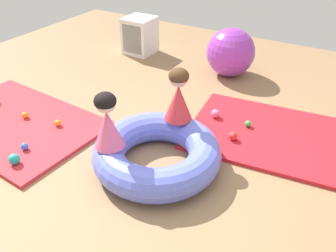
{
  "coord_description": "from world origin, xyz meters",
  "views": [
    {
      "loc": [
        1.45,
        -2.06,
        2.11
      ],
      "look_at": [
        0.07,
        0.29,
        0.33
      ],
      "focal_mm": 37.49,
      "sensor_mm": 36.0,
      "label": 1
    }
  ],
  "objects": [
    {
      "name": "gym_mat_center_rear",
      "position": [
        -1.66,
        -0.11,
        0.02
      ],
      "size": [
        1.97,
        1.35,
        0.04
      ],
      "primitive_type": "cube",
      "rotation": [
        0.0,
        0.0,
        -0.07
      ],
      "color": "red",
      "rests_on": "ground"
    },
    {
      "name": "ground_plane",
      "position": [
        0.0,
        0.0,
        0.0
      ],
      "size": [
        8.0,
        8.0,
        0.0
      ],
      "primitive_type": "plane",
      "color": "#93704C"
    },
    {
      "name": "inflatable_cushion",
      "position": [
        0.07,
        0.09,
        0.15
      ],
      "size": [
        1.18,
        1.18,
        0.3
      ],
      "primitive_type": "torus",
      "color": "#6070E5",
      "rests_on": "ground"
    },
    {
      "name": "child_in_pink",
      "position": [
        -0.24,
        -0.19,
        0.55
      ],
      "size": [
        0.28,
        0.28,
        0.51
      ],
      "rotation": [
        0.0,
        0.0,
        4.66
      ],
      "color": "#E5608E",
      "rests_on": "inflatable_cushion"
    },
    {
      "name": "gym_mat_near_right",
      "position": [
        0.8,
        1.09,
        0.02
      ],
      "size": [
        1.7,
        1.39,
        0.04
      ],
      "primitive_type": "cube",
      "rotation": [
        0.0,
        0.0,
        0.12
      ],
      "color": "red",
      "rests_on": "ground"
    },
    {
      "name": "play_ball_teal",
      "position": [
        -1.05,
        -0.6,
        0.09
      ],
      "size": [
        0.1,
        0.1,
        0.1
      ],
      "primitive_type": "sphere",
      "color": "teal",
      "rests_on": "gym_mat_center_rear"
    },
    {
      "name": "child_in_red",
      "position": [
        0.06,
        0.5,
        0.55
      ],
      "size": [
        0.37,
        0.37,
        0.52
      ],
      "rotation": [
        0.0,
        0.0,
        4.19
      ],
      "color": "red",
      "rests_on": "inflatable_cushion"
    },
    {
      "name": "play_ball_green",
      "position": [
        0.59,
        1.09,
        0.07
      ],
      "size": [
        0.07,
        0.07,
        0.07
      ],
      "primitive_type": "sphere",
      "color": "green",
      "rests_on": "gym_mat_near_right"
    },
    {
      "name": "storage_cube",
      "position": [
        -1.67,
        2.35,
        0.28
      ],
      "size": [
        0.44,
        0.44,
        0.56
      ],
      "color": "white",
      "rests_on": "ground"
    },
    {
      "name": "play_ball_orange_second",
      "position": [
        -1.18,
        0.07,
        0.08
      ],
      "size": [
        0.07,
        0.07,
        0.07
      ],
      "primitive_type": "sphere",
      "color": "orange",
      "rests_on": "gym_mat_center_rear"
    },
    {
      "name": "play_ball_pink",
      "position": [
        0.21,
        1.09,
        0.09
      ],
      "size": [
        0.1,
        0.1,
        0.1
      ],
      "primitive_type": "sphere",
      "color": "pink",
      "rests_on": "gym_mat_near_right"
    },
    {
      "name": "play_ball_red",
      "position": [
        0.54,
        0.78,
        0.08
      ],
      "size": [
        0.09,
        0.09,
        0.09
      ],
      "primitive_type": "sphere",
      "color": "red",
      "rests_on": "gym_mat_near_right"
    },
    {
      "name": "play_ball_blue",
      "position": [
        -1.15,
        -0.4,
        0.08
      ],
      "size": [
        0.07,
        0.07,
        0.07
      ],
      "primitive_type": "sphere",
      "color": "blue",
      "rests_on": "gym_mat_center_rear"
    },
    {
      "name": "play_ball_orange",
      "position": [
        -1.61,
        -0.0,
        0.08
      ],
      "size": [
        0.07,
        0.07,
        0.07
      ],
      "primitive_type": "sphere",
      "color": "orange",
      "rests_on": "gym_mat_center_rear"
    },
    {
      "name": "exercise_ball_large",
      "position": [
        -0.12,
        2.3,
        0.33
      ],
      "size": [
        0.66,
        0.66,
        0.66
      ],
      "primitive_type": "sphere",
      "color": "purple",
      "rests_on": "ground"
    }
  ]
}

